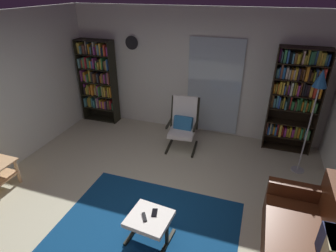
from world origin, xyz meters
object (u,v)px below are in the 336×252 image
(cell_phone, at_px, (155,213))
(wall_clock, at_px, (132,43))
(bookshelf_near_tv, at_px, (98,79))
(floor_lamp_by_shelf, at_px, (319,89))
(lounge_armchair, at_px, (183,122))
(ottoman, at_px, (149,221))
(tv_remote, at_px, (144,217))
(bookshelf_near_sofa, at_px, (296,96))

(cell_phone, bearing_deg, wall_clock, 104.81)
(bookshelf_near_tv, height_order, floor_lamp_by_shelf, bookshelf_near_tv)
(cell_phone, distance_m, floor_lamp_by_shelf, 3.07)
(lounge_armchair, height_order, wall_clock, wall_clock)
(bookshelf_near_tv, height_order, ottoman, bookshelf_near_tv)
(tv_remote, xyz_separation_m, floor_lamp_by_shelf, (1.98, 2.25, 1.13))
(tv_remote, height_order, cell_phone, tv_remote)
(bookshelf_near_sofa, height_order, cell_phone, bookshelf_near_sofa)
(cell_phone, bearing_deg, floor_lamp_by_shelf, 34.59)
(bookshelf_near_tv, distance_m, cell_phone, 3.87)
(cell_phone, xyz_separation_m, wall_clock, (-1.67, 3.04, 1.46))
(tv_remote, bearing_deg, ottoman, -5.56)
(bookshelf_near_sofa, height_order, wall_clock, bookshelf_near_sofa)
(bookshelf_near_sofa, xyz_separation_m, lounge_armchair, (-1.97, -0.59, -0.59))
(lounge_armchair, distance_m, tv_remote, 2.42)
(ottoman, distance_m, wall_clock, 3.85)
(ottoman, bearing_deg, lounge_armchair, 95.88)
(ottoman, bearing_deg, floor_lamp_by_shelf, 49.05)
(ottoman, height_order, floor_lamp_by_shelf, floor_lamp_by_shelf)
(bookshelf_near_tv, distance_m, wall_clock, 1.18)
(ottoman, relative_size, wall_clock, 1.94)
(tv_remote, relative_size, floor_lamp_by_shelf, 0.08)
(bookshelf_near_sofa, bearing_deg, floor_lamp_by_shelf, -75.00)
(tv_remote, bearing_deg, floor_lamp_by_shelf, 14.44)
(tv_remote, xyz_separation_m, cell_phone, (0.09, 0.11, -0.00))
(cell_phone, distance_m, wall_clock, 3.77)
(cell_phone, xyz_separation_m, floor_lamp_by_shelf, (1.89, 2.14, 1.14))
(floor_lamp_by_shelf, distance_m, wall_clock, 3.69)
(ottoman, bearing_deg, bookshelf_near_tv, 129.71)
(bookshelf_near_tv, relative_size, bookshelf_near_sofa, 0.95)
(tv_remote, bearing_deg, lounge_armchair, 60.36)
(ottoman, bearing_deg, bookshelf_near_sofa, 59.83)
(ottoman, bearing_deg, tv_remote, -151.34)
(tv_remote, distance_m, floor_lamp_by_shelf, 3.20)
(lounge_armchair, xyz_separation_m, tv_remote, (0.19, -2.41, -0.14))
(bookshelf_near_tv, relative_size, floor_lamp_by_shelf, 1.04)
(bookshelf_near_sofa, bearing_deg, tv_remote, -120.68)
(lounge_armchair, bearing_deg, bookshelf_near_tv, 165.28)
(cell_phone, relative_size, floor_lamp_by_shelf, 0.08)
(tv_remote, bearing_deg, bookshelf_near_sofa, 25.10)
(lounge_armchair, height_order, tv_remote, lounge_armchair)
(wall_clock, bearing_deg, floor_lamp_by_shelf, -14.23)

